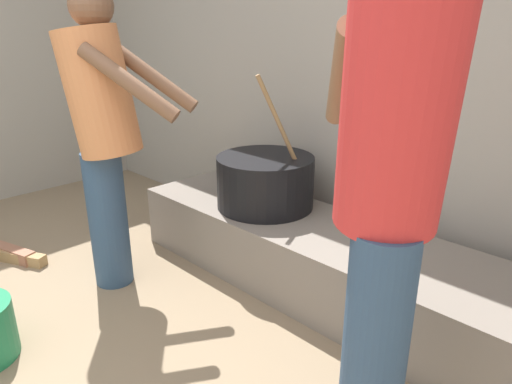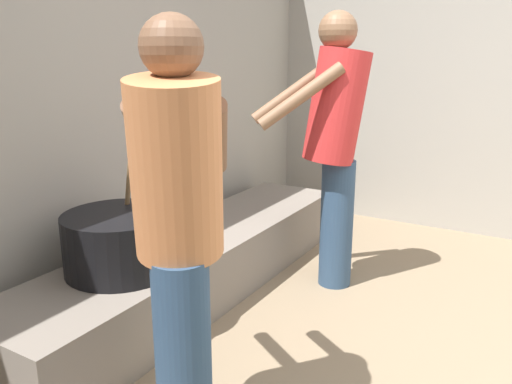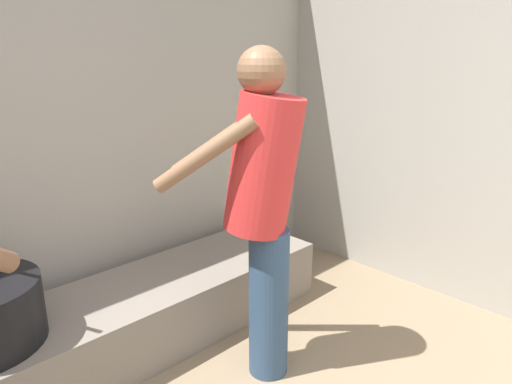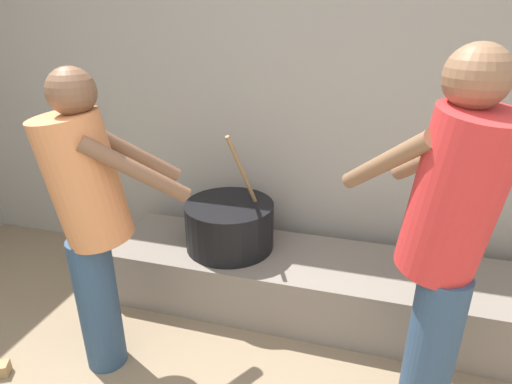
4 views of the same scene
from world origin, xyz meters
TOP-DOWN VIEW (x-y plane):
  - hearth_ledge at (0.45, 1.95)m, footprint 2.65×0.60m
  - cook_in_red_shirt at (0.95, 1.31)m, footprint 0.67×0.73m

SIDE VIEW (x-z plane):
  - hearth_ledge at x=0.45m, z-range 0.00..0.36m
  - cook_in_red_shirt at x=0.95m, z-range 0.12..1.75m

